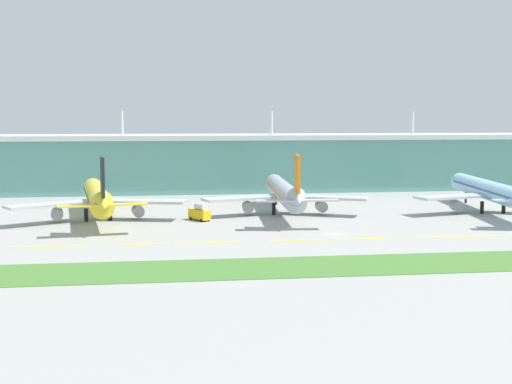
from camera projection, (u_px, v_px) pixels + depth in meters
ground_plane at (333, 234)px, 163.34m from camera, size 600.00×600.00×0.00m
terminal_building at (269, 162)px, 263.00m from camera, size 288.00×34.00×30.76m
airliner_near_middle at (98, 197)px, 184.64m from camera, size 48.25×60.69×18.90m
airliner_center at (284, 192)px, 196.45m from camera, size 48.73×64.75×18.90m
airliner_far_middle at (492, 191)px, 199.33m from camera, size 48.41×69.41×18.90m
taxiway_stripe_west at (24, 247)px, 146.66m from camera, size 28.00×0.70×0.04m
taxiway_stripe_mid_west at (181, 243)px, 151.13m from camera, size 28.00×0.70×0.04m
taxiway_stripe_centre at (328, 240)px, 155.60m from camera, size 28.00×0.70×0.04m
taxiway_stripe_mid_east at (468, 236)px, 160.08m from camera, size 28.00×0.70×0.04m
grass_verge at (377, 264)px, 129.15m from camera, size 300.00×18.00×0.10m
fuel_truck at (200, 212)px, 184.70m from camera, size 6.09×7.46×4.95m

